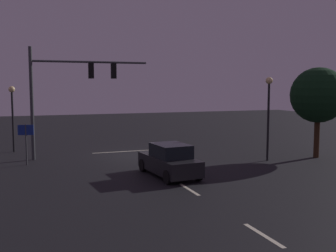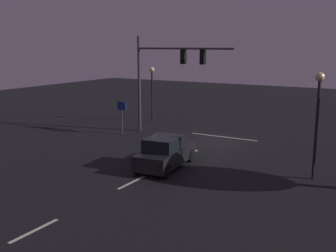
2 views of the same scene
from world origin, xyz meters
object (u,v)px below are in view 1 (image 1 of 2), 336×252
(street_lamp_right_kerb, at_px, (12,106))
(route_sign, at_px, (26,136))
(street_lamp_left_kerb, at_px, (269,103))
(tree_left_near, at_px, (318,95))
(traffic_signal_assembly, at_px, (69,84))
(car_approaching, at_px, (169,161))

(street_lamp_right_kerb, bearing_deg, route_sign, 98.34)
(street_lamp_right_kerb, bearing_deg, street_lamp_left_kerb, 149.07)
(tree_left_near, bearing_deg, street_lamp_left_kerb, -2.25)
(street_lamp_left_kerb, height_order, route_sign, street_lamp_left_kerb)
(tree_left_near, bearing_deg, street_lamp_right_kerb, -26.10)
(street_lamp_left_kerb, distance_m, route_sign, 14.83)
(route_sign, height_order, tree_left_near, tree_left_near)
(traffic_signal_assembly, xyz_separation_m, street_lamp_left_kerb, (-11.49, 5.31, -1.19))
(route_sign, bearing_deg, street_lamp_right_kerb, -81.66)
(traffic_signal_assembly, height_order, tree_left_near, traffic_signal_assembly)
(traffic_signal_assembly, relative_size, car_approaching, 1.69)
(traffic_signal_assembly, distance_m, tree_left_near, 16.11)
(street_lamp_left_kerb, distance_m, tree_left_near, 3.68)
(traffic_signal_assembly, xyz_separation_m, street_lamp_right_kerb, (3.56, -3.71, -1.53))
(street_lamp_right_kerb, height_order, route_sign, street_lamp_right_kerb)
(route_sign, xyz_separation_m, tree_left_near, (-17.91, 3.76, 2.30))
(traffic_signal_assembly, height_order, street_lamp_right_kerb, traffic_signal_assembly)
(street_lamp_right_kerb, xyz_separation_m, tree_left_near, (-18.70, 9.16, 0.77))
(traffic_signal_assembly, relative_size, street_lamp_right_kerb, 1.63)
(street_lamp_left_kerb, bearing_deg, car_approaching, 15.15)
(car_approaching, bearing_deg, tree_left_near, -170.50)
(street_lamp_left_kerb, xyz_separation_m, tree_left_near, (-3.65, 0.14, 0.43))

